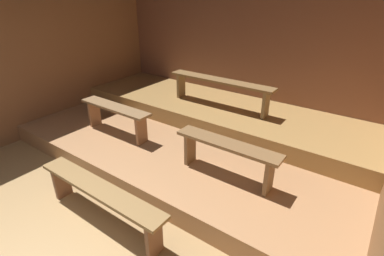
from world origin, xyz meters
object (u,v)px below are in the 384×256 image
(bench_middle_center, at_px, (220,85))
(bench_lower_left, at_px, (115,113))
(bench_floor_center, at_px, (100,195))
(bench_lower_right, at_px, (227,151))

(bench_middle_center, bearing_deg, bench_lower_left, -126.82)
(bench_floor_center, height_order, bench_middle_center, bench_middle_center)
(bench_floor_center, height_order, bench_lower_left, bench_lower_left)
(bench_middle_center, bearing_deg, bench_lower_right, -55.95)
(bench_floor_center, bearing_deg, bench_middle_center, 91.99)
(bench_floor_center, relative_size, bench_lower_left, 1.34)
(bench_lower_left, height_order, bench_lower_right, same)
(bench_floor_center, relative_size, bench_lower_right, 1.34)
(bench_lower_left, height_order, bench_middle_center, bench_middle_center)
(bench_lower_left, xyz_separation_m, bench_lower_right, (2.01, 0.00, 0.00))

